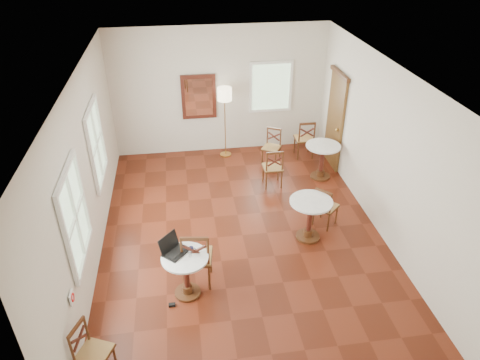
% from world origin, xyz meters
% --- Properties ---
extents(ground, '(7.00, 7.00, 0.00)m').
position_xyz_m(ground, '(0.00, 0.00, 0.00)').
color(ground, '#5A1F0F').
rests_on(ground, ground).
extents(room_shell, '(5.02, 7.02, 3.01)m').
position_xyz_m(room_shell, '(-0.06, 0.27, 1.89)').
color(room_shell, beige).
rests_on(room_shell, ground).
extents(cafe_table_near, '(0.70, 0.70, 0.74)m').
position_xyz_m(cafe_table_near, '(-1.05, -1.30, 0.46)').
color(cafe_table_near, '#4D2913').
rests_on(cafe_table_near, ground).
extents(cafe_table_mid, '(0.75, 0.75, 0.79)m').
position_xyz_m(cafe_table_mid, '(1.17, -0.23, 0.49)').
color(cafe_table_mid, '#4D2913').
rests_on(cafe_table_mid, ground).
extents(cafe_table_back, '(0.75, 0.75, 0.79)m').
position_xyz_m(cafe_table_back, '(2.03, 1.80, 0.49)').
color(cafe_table_back, '#4D2913').
rests_on(cafe_table_back, ground).
extents(chair_near_a, '(0.54, 0.54, 1.03)m').
position_xyz_m(chair_near_a, '(-0.88, -1.07, 0.51)').
color(chair_near_a, '#4D2913').
rests_on(chair_near_a, ground).
extents(chair_near_b, '(0.52, 0.52, 0.85)m').
position_xyz_m(chair_near_b, '(-2.25, -2.53, 0.42)').
color(chair_near_b, '#4D2913').
rests_on(chair_near_b, ground).
extents(chair_mid_a, '(0.41, 0.41, 0.88)m').
position_xyz_m(chair_mid_a, '(0.90, 1.62, 0.44)').
color(chair_mid_a, '#4D2913').
rests_on(chair_mid_a, ground).
extents(chair_mid_b, '(0.54, 0.54, 0.83)m').
position_xyz_m(chair_mid_b, '(1.56, 0.09, 0.41)').
color(chair_mid_b, '#4D2913').
rests_on(chair_mid_b, ground).
extents(chair_back_a, '(0.44, 0.44, 0.95)m').
position_xyz_m(chair_back_a, '(1.92, 2.81, 0.47)').
color(chair_back_a, '#4D2913').
rests_on(chair_back_a, ground).
extents(chair_back_b, '(0.53, 0.53, 0.84)m').
position_xyz_m(chair_back_b, '(1.08, 2.60, 0.42)').
color(chair_back_b, '#4D2913').
rests_on(chair_back_b, ground).
extents(floor_lamp, '(0.33, 0.33, 1.70)m').
position_xyz_m(floor_lamp, '(0.07, 3.15, 1.44)').
color(floor_lamp, '#BF8C3F').
rests_on(floor_lamp, ground).
extents(laptop, '(0.47, 0.48, 0.26)m').
position_xyz_m(laptop, '(-1.22, -1.16, 0.81)').
color(laptop, black).
rests_on(laptop, cafe_table_near).
extents(mouse, '(0.11, 0.07, 0.04)m').
position_xyz_m(mouse, '(-0.95, -1.21, 0.76)').
color(mouse, black).
rests_on(mouse, cafe_table_near).
extents(navy_mug, '(0.10, 0.07, 0.08)m').
position_xyz_m(navy_mug, '(-0.95, -1.20, 0.78)').
color(navy_mug, black).
rests_on(navy_mug, cafe_table_near).
extents(water_glass, '(0.05, 0.05, 0.09)m').
position_xyz_m(water_glass, '(-0.97, -1.30, 0.78)').
color(water_glass, white).
rests_on(water_glass, cafe_table_near).
extents(power_adapter, '(0.10, 0.06, 0.04)m').
position_xyz_m(power_adapter, '(-1.30, -1.52, 0.02)').
color(power_adapter, black).
rests_on(power_adapter, ground).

